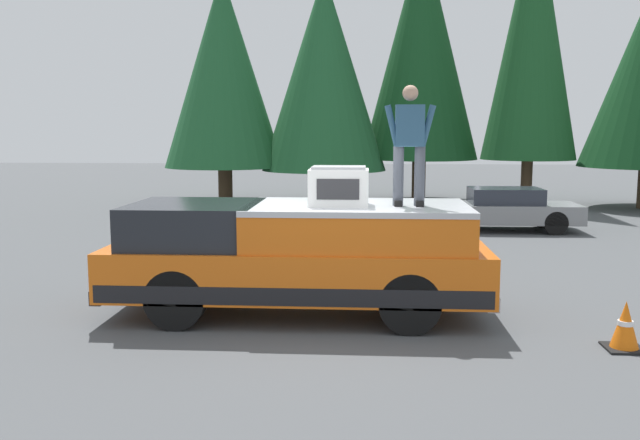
{
  "coord_description": "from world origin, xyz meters",
  "views": [
    {
      "loc": [
        -9.35,
        -0.52,
        2.72
      ],
      "look_at": [
        0.89,
        0.16,
        1.35
      ],
      "focal_mm": 37.97,
      "sensor_mm": 36.0,
      "label": 1
    }
  ],
  "objects": [
    {
      "name": "compressor_unit",
      "position": [
        0.23,
        -0.15,
        1.93
      ],
      "size": [
        0.65,
        0.84,
        0.56
      ],
      "color": "white",
      "rests_on": "pickup_truck"
    },
    {
      "name": "traffic_cone",
      "position": [
        -0.97,
        -3.77,
        0.29
      ],
      "size": [
        0.47,
        0.47,
        0.62
      ],
      "color": "black",
      "rests_on": "ground"
    },
    {
      "name": "pickup_truck",
      "position": [
        0.39,
        0.46,
        0.87
      ],
      "size": [
        2.01,
        5.54,
        1.65
      ],
      "color": "orange",
      "rests_on": "ground"
    },
    {
      "name": "ground_plane",
      "position": [
        0.0,
        0.0,
        0.0
      ],
      "size": [
        90.0,
        90.0,
        0.0
      ],
      "primitive_type": "plane",
      "color": "#4C4F51"
    },
    {
      "name": "person_on_truck_bed",
      "position": [
        0.27,
        -1.14,
        2.55
      ],
      "size": [
        0.29,
        0.72,
        1.69
      ],
      "color": "#4C515B",
      "rests_on": "pickup_truck"
    },
    {
      "name": "conifer_left",
      "position": [
        15.4,
        -6.33,
        6.1
      ],
      "size": [
        3.33,
        3.33,
        10.57
      ],
      "color": "#4C3826",
      "rests_on": "ground"
    },
    {
      "name": "conifer_center_left",
      "position": [
        16.89,
        -2.59,
        5.81
      ],
      "size": [
        4.39,
        4.39,
        10.05
      ],
      "color": "#4C3826",
      "rests_on": "ground"
    },
    {
      "name": "conifer_center_right",
      "position": [
        15.86,
        1.02,
        4.79
      ],
      "size": [
        4.6,
        4.6,
        8.39
      ],
      "color": "#4C3826",
      "rests_on": "ground"
    },
    {
      "name": "parked_car_grey",
      "position": [
        9.15,
        -4.24,
        0.58
      ],
      "size": [
        1.64,
        4.1,
        1.16
      ],
      "color": "gray",
      "rests_on": "ground"
    },
    {
      "name": "conifer_right",
      "position": [
        15.63,
        4.7,
        4.85
      ],
      "size": [
        4.41,
        4.41,
        8.38
      ],
      "color": "#4C3826",
      "rests_on": "ground"
    }
  ]
}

